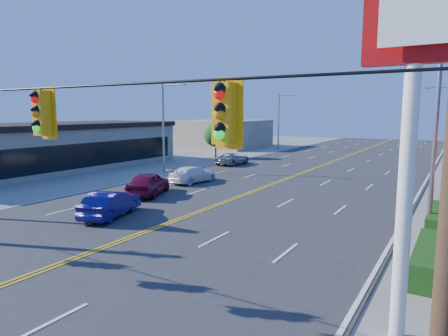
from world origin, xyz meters
The scene contains 12 objects.
road centered at (0.00, 20.00, 0.03)m, with size 20.00×120.00×0.06m, color #2D2D30.
kfc_pylon centered at (11.00, 4.00, 6.04)m, with size 2.20×0.36×8.50m.
strip_mall centered at (-22.00, 18.00, 2.25)m, with size 10.40×26.40×4.40m.
streetlight_se centered at (10.79, 14.00, 4.51)m, with size 2.55×0.25×8.00m.
streetlight_sw centered at (-10.79, 22.00, 4.51)m, with size 2.55×0.25×8.00m.
streetlight_nw centered at (-10.79, 48.00, 4.51)m, with size 2.55×0.25×8.00m.
tree_west centered at (-13.00, 34.00, 2.79)m, with size 2.80×2.80×4.20m.
bld_west_far centered at (-20.00, 48.00, 2.10)m, with size 11.00×12.00×4.20m, color tan.
car_magenta centered at (-5.42, 13.60, 0.76)m, with size 1.80×4.47×1.52m, color maroon.
car_blue centered at (-3.38, 8.39, 0.68)m, with size 1.44×4.14×1.36m, color navy.
car_white centered at (-5.65, 18.96, 0.62)m, with size 1.74×4.27×1.24m, color white.
car_silver centered at (-8.26, 29.76, 0.60)m, with size 2.01×4.35×1.21m, color gray.
Camera 1 is at (12.04, -5.93, 5.45)m, focal length 32.00 mm.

